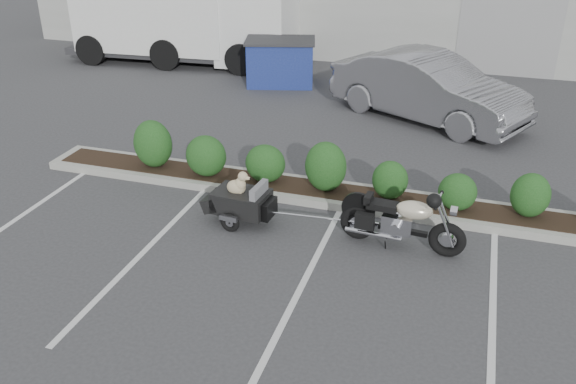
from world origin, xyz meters
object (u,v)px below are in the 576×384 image
(sedan, at_px, (428,88))
(delivery_truck, at_px, (183,10))
(motorcycle, at_px, (402,222))
(pet_trailer, at_px, (241,200))
(dumpster, at_px, (280,62))

(sedan, xyz_separation_m, delivery_truck, (-8.35, 3.44, 0.87))
(motorcycle, xyz_separation_m, pet_trailer, (-2.78, 0.02, -0.06))
(motorcycle, xyz_separation_m, delivery_truck, (-8.64, 9.82, 1.21))
(pet_trailer, relative_size, sedan, 0.33)
(sedan, height_order, dumpster, sedan)
(pet_trailer, xyz_separation_m, delivery_truck, (-5.86, 9.80, 1.27))
(motorcycle, distance_m, dumpster, 9.48)
(dumpster, bearing_deg, pet_trailer, -91.83)
(delivery_truck, bearing_deg, motorcycle, -52.49)
(sedan, xyz_separation_m, dumpster, (-4.46, 1.83, -0.15))
(dumpster, relative_size, delivery_truck, 0.29)
(motorcycle, bearing_deg, dumpster, 124.71)
(motorcycle, height_order, pet_trailer, motorcycle)
(sedan, relative_size, delivery_truck, 0.64)
(dumpster, distance_m, delivery_truck, 4.33)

